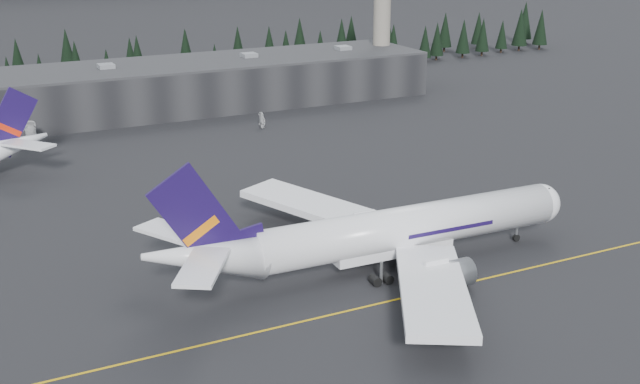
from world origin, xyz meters
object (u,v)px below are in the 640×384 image
terminal (146,89)px  gse_vehicle_a (32,140)px  gse_vehicle_b (263,125)px  control_tower (382,9)px  jet_main (375,234)px

terminal → gse_vehicle_a: bearing=-148.3°
terminal → gse_vehicle_b: 37.60m
terminal → control_tower: size_ratio=4.24×
terminal → control_tower: bearing=2.3°
control_tower → gse_vehicle_a: 112.39m
control_tower → gse_vehicle_a: size_ratio=6.85×
control_tower → jet_main: 141.02m
terminal → jet_main: size_ratio=2.33×
jet_main → gse_vehicle_b: bearing=79.7°
jet_main → gse_vehicle_b: (18.01, 86.27, -4.98)m
jet_main → gse_vehicle_a: (-35.61, 96.77, -4.92)m
terminal → gse_vehicle_b: bearing=-55.6°
gse_vehicle_a → gse_vehicle_b: bearing=-5.3°
jet_main → gse_vehicle_b: jet_main is taller
gse_vehicle_b → control_tower: bearing=124.7°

